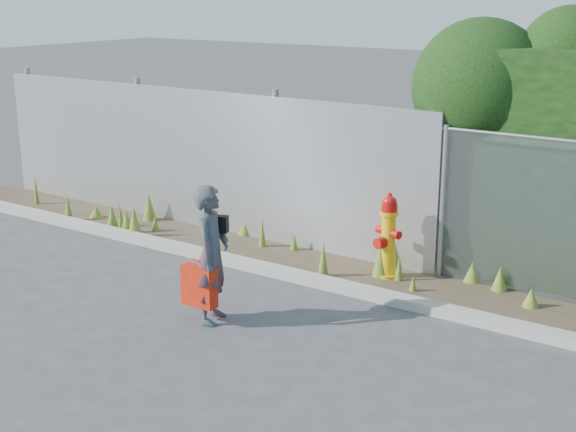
{
  "coord_description": "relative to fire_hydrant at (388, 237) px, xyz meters",
  "views": [
    {
      "loc": [
        5.09,
        -6.46,
        3.72
      ],
      "look_at": [
        -0.3,
        1.4,
        1.0
      ],
      "focal_mm": 50.0,
      "sensor_mm": 36.0,
      "label": 1
    }
  ],
  "objects": [
    {
      "name": "corrugated_fence",
      "position": [
        -3.75,
        0.45,
        0.54
      ],
      "size": [
        8.5,
        0.21,
        2.3
      ],
      "color": "#BBBDC3",
      "rests_on": "ground"
    },
    {
      "name": "black_shoulder_bag",
      "position": [
        -1.03,
        -2.26,
        0.57
      ],
      "size": [
        0.26,
        0.11,
        0.19
      ],
      "rotation": [
        0.0,
        0.0,
        0.37
      ],
      "color": "black"
    },
    {
      "name": "woman",
      "position": [
        -1.0,
        -2.4,
        0.24
      ],
      "size": [
        0.57,
        0.69,
        1.62
      ],
      "primitive_type": "imported",
      "rotation": [
        0.0,
        0.0,
        1.93
      ],
      "color": "#106169",
      "rests_on": "ground"
    },
    {
      "name": "fire_hydrant",
      "position": [
        0.0,
        0.0,
        0.0
      ],
      "size": [
        0.39,
        0.35,
        1.16
      ],
      "rotation": [
        0.0,
        0.0,
        -0.32
      ],
      "color": "#E7B10C",
      "rests_on": "ground"
    },
    {
      "name": "red_tote_bag",
      "position": [
        -1.08,
        -2.54,
        -0.12
      ],
      "size": [
        0.43,
        0.16,
        0.56
      ],
      "rotation": [
        0.0,
        0.0,
        0.02
      ],
      "color": "#BE0E0A"
    },
    {
      "name": "curb",
      "position": [
        -0.5,
        -0.76,
        -0.5
      ],
      "size": [
        16.0,
        0.22,
        0.12
      ],
      "primitive_type": "cube",
      "color": "gray",
      "rests_on": "ground"
    },
    {
      "name": "ground",
      "position": [
        -0.5,
        -2.56,
        -0.56
      ],
      "size": [
        80.0,
        80.0,
        0.0
      ],
      "primitive_type": "plane",
      "color": "#3E3D40",
      "rests_on": "ground"
    },
    {
      "name": "weed_strip",
      "position": [
        -0.43,
        -0.09,
        -0.44
      ],
      "size": [
        16.0,
        1.33,
        0.55
      ],
      "color": "#403324",
      "rests_on": "ground"
    }
  ]
}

